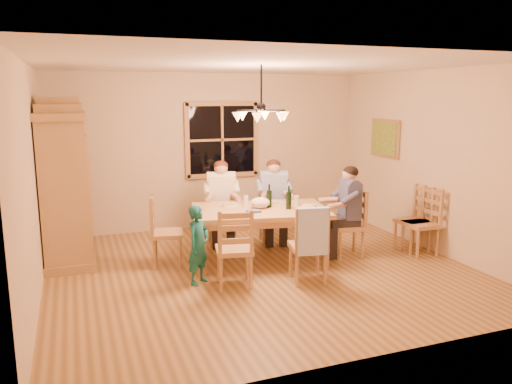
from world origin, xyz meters
name	(u,v)px	position (x,y,z in m)	size (l,w,h in m)	color
floor	(261,269)	(0.00, 0.00, 0.00)	(5.50, 5.50, 0.00)	brown
ceiling	(261,64)	(0.00, 0.00, 2.70)	(5.50, 5.00, 0.02)	white
wall_back	(211,151)	(0.00, 2.50, 1.35)	(5.50, 0.02, 2.70)	beige
wall_left	(31,184)	(-2.75, 0.00, 1.35)	(0.02, 5.00, 2.70)	beige
wall_right	(433,162)	(2.75, 0.00, 1.35)	(0.02, 5.00, 2.70)	beige
window	(222,140)	(0.20, 2.47, 1.55)	(1.30, 0.06, 1.30)	black
painting	(385,138)	(2.71, 1.20, 1.60)	(0.06, 0.78, 0.64)	olive
chandelier	(261,115)	(0.00, 0.00, 2.08)	(0.77, 0.68, 0.71)	black
armoire	(65,187)	(-2.42, 1.35, 1.06)	(0.66, 1.40, 2.30)	olive
dining_table	(260,215)	(0.12, 0.37, 0.66)	(2.05, 1.48, 0.76)	tan
chair_far_left	(222,226)	(-0.16, 1.32, 0.30)	(0.51, 0.50, 0.99)	#AF834D
chair_far_right	(273,223)	(0.65, 1.16, 0.30)	(0.51, 0.50, 0.99)	#AF834D
chair_near_left	(234,262)	(-0.51, -0.41, 0.30)	(0.51, 0.50, 0.99)	#AF834D
chair_near_right	(308,258)	(0.41, -0.59, 0.30)	(0.51, 0.50, 0.99)	#AF834D
chair_end_left	(167,244)	(-1.15, 0.62, 0.30)	(0.50, 0.51, 0.99)	#AF834D
chair_end_right	(347,236)	(1.39, 0.11, 0.30)	(0.50, 0.51, 0.99)	#AF834D
adult_woman	(221,192)	(-0.16, 1.32, 0.84)	(0.46, 0.49, 0.87)	beige
adult_plaid_man	(274,191)	(0.65, 1.16, 0.84)	(0.46, 0.49, 0.87)	#365C95
adult_slate_man	(349,200)	(1.39, 0.11, 0.84)	(0.49, 0.46, 0.87)	#444A6D
towel	(312,231)	(0.37, -0.78, 0.70)	(0.38, 0.10, 0.58)	#B1C6F0
wine_bottle_a	(269,196)	(0.28, 0.40, 0.93)	(0.08, 0.08, 0.33)	black
wine_bottle_b	(289,197)	(0.49, 0.20, 0.93)	(0.08, 0.08, 0.33)	black
plate_woman	(228,205)	(-0.24, 0.70, 0.77)	(0.26, 0.26, 0.02)	white
plate_plaid	(274,203)	(0.44, 0.60, 0.77)	(0.26, 0.26, 0.02)	white
plate_slate	(310,207)	(0.82, 0.20, 0.77)	(0.26, 0.26, 0.02)	white
wine_glass_a	(246,200)	(0.01, 0.66, 0.83)	(0.06, 0.06, 0.14)	silver
wine_glass_b	(297,200)	(0.70, 0.40, 0.83)	(0.06, 0.06, 0.14)	silver
cap	(308,208)	(0.66, -0.08, 0.82)	(0.20, 0.20, 0.11)	tan
napkin	(254,211)	(-0.04, 0.18, 0.78)	(0.18, 0.14, 0.03)	#4C608C
cloth_bundle	(260,203)	(0.13, 0.39, 0.84)	(0.28, 0.22, 0.15)	beige
child	(198,245)	(-0.90, -0.19, 0.50)	(0.36, 0.24, 1.00)	#166567
chair_spare_front	(420,234)	(2.45, -0.18, 0.30)	(0.42, 0.44, 0.99)	#AF834D
chair_spare_back	(412,231)	(2.45, 0.00, 0.30)	(0.44, 0.46, 0.99)	#AF834D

